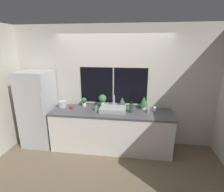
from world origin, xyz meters
TOP-DOWN VIEW (x-y plane):
  - ground_plane at (0.00, 0.00)m, footprint 14.00×14.00m
  - wall_back at (0.00, 0.74)m, footprint 8.00×0.09m
  - wall_left at (-2.30, 1.50)m, footprint 0.06×7.00m
  - wall_right at (2.30, 1.50)m, footprint 0.06×7.00m
  - counter at (0.00, 0.33)m, footprint 2.61×0.69m
  - refrigerator at (-1.69, 0.34)m, footprint 0.66×0.68m
  - sink at (0.04, 0.37)m, footprint 0.56×0.43m
  - potted_plant_far_left at (-0.68, 0.60)m, footprint 0.12×0.12m
  - potted_plant_center_left at (-0.24, 0.60)m, footprint 0.18×0.18m
  - potted_plant_center_right at (0.21, 0.60)m, footprint 0.14×0.14m
  - potted_plant_far_right at (0.69, 0.60)m, footprint 0.18×0.18m
  - soap_bottle at (-0.34, 0.35)m, footprint 0.07×0.07m
  - bottle_tall at (0.43, 0.35)m, footprint 0.08×0.08m
  - mug_white at (0.93, 0.49)m, footprint 0.08×0.08m
  - mug_red at (-0.89, 0.38)m, footprint 0.09×0.09m
  - mug_grey at (0.78, 0.38)m, footprint 0.08×0.08m
  - kettle at (-1.15, 0.47)m, footprint 0.18×0.18m

SIDE VIEW (x-z plane):
  - ground_plane at x=0.00m, z-range 0.00..0.00m
  - counter at x=0.00m, z-range 0.00..0.89m
  - refrigerator at x=-1.69m, z-range 0.00..1.72m
  - mug_red at x=-0.89m, z-range 0.89..0.97m
  - mug_grey at x=0.78m, z-range 0.89..0.98m
  - mug_white at x=0.93m, z-range 0.89..0.98m
  - sink at x=0.04m, z-range 0.79..1.08m
  - soap_bottle at x=-0.34m, z-range 0.87..1.03m
  - kettle at x=-1.15m, z-range 0.89..1.05m
  - bottle_tall at x=0.43m, z-range 0.87..1.11m
  - potted_plant_far_left at x=-0.68m, z-range 0.90..1.11m
  - potted_plant_center_right at x=0.21m, z-range 0.91..1.17m
  - potted_plant_far_right at x=0.69m, z-range 0.91..1.20m
  - potted_plant_center_left at x=-0.24m, z-range 0.92..1.22m
  - wall_back at x=0.00m, z-range 0.00..2.70m
  - wall_left at x=-2.30m, z-range 0.00..2.70m
  - wall_right at x=2.30m, z-range 0.00..2.70m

